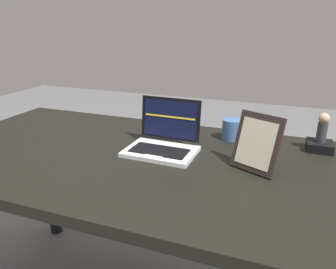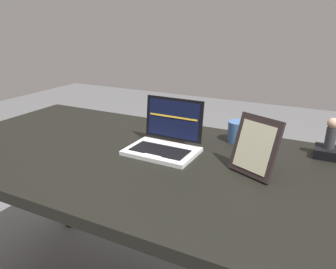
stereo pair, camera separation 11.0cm
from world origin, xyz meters
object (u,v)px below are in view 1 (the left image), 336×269
Objects in this scene: figurine_stand at (319,146)px; coffee_mug at (233,129)px; laptop_front at (163,142)px; photo_frame at (257,143)px; figurine at (323,127)px.

figurine_stand is 0.32m from coffee_mug.
laptop_front and photo_frame have the same top height.
figurine_stand is 0.83× the size of figurine.
laptop_front is 0.57m from figurine_stand.
photo_frame is 2.03× the size of figurine_stand.
photo_frame is at bearing -65.43° from coffee_mug.
photo_frame is 1.68× the size of figurine.
laptop_front is at bearing -158.63° from figurine.
figurine_stand is 0.76× the size of coffee_mug.
coffee_mug is (0.21, 0.21, 0.01)m from laptop_front.
laptop_front is at bearing 172.65° from photo_frame.
figurine_stand is at bearing -0.81° from coffee_mug.
figurine is (0.53, 0.21, 0.05)m from laptop_front.
photo_frame is 1.53× the size of coffee_mug.
coffee_mug is (-0.12, 0.26, -0.05)m from photo_frame.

